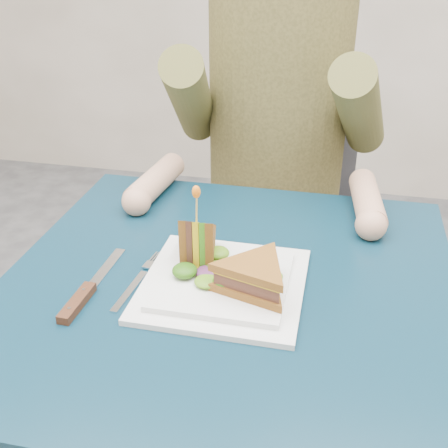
% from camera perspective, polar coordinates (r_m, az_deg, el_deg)
% --- Properties ---
extents(table, '(0.75, 0.75, 0.73)m').
position_cam_1_polar(table, '(0.98, 0.33, -9.67)').
color(table, '#082130').
rests_on(table, ground).
extents(chair, '(0.42, 0.40, 0.93)m').
position_cam_1_polar(chair, '(1.62, 5.42, 2.13)').
color(chair, '#47474C').
rests_on(chair, ground).
extents(diner, '(0.54, 0.59, 0.74)m').
position_cam_1_polar(diner, '(1.39, 5.51, 14.03)').
color(diner, '#4B4522').
rests_on(diner, chair).
extents(plate, '(0.26, 0.26, 0.02)m').
position_cam_1_polar(plate, '(0.92, -0.06, -5.98)').
color(plate, white).
rests_on(plate, table).
extents(sandwich_flat, '(0.18, 0.18, 0.05)m').
position_cam_1_polar(sandwich_flat, '(0.87, 3.14, -5.36)').
color(sandwich_flat, brown).
rests_on(sandwich_flat, plate).
extents(sandwich_upright, '(0.08, 0.12, 0.12)m').
position_cam_1_polar(sandwich_upright, '(0.94, -2.71, -1.79)').
color(sandwich_upright, brown).
rests_on(sandwich_upright, plate).
extents(fork, '(0.03, 0.18, 0.01)m').
position_cam_1_polar(fork, '(0.94, -8.80, -5.80)').
color(fork, silver).
rests_on(fork, table).
extents(knife, '(0.02, 0.22, 0.02)m').
position_cam_1_polar(knife, '(0.92, -14.14, -7.09)').
color(knife, silver).
rests_on(knife, table).
extents(toothpick, '(0.01, 0.01, 0.06)m').
position_cam_1_polar(toothpick, '(0.91, -2.80, 1.69)').
color(toothpick, tan).
rests_on(toothpick, sandwich_upright).
extents(toothpick_frill, '(0.01, 0.01, 0.02)m').
position_cam_1_polar(toothpick_frill, '(0.90, -2.84, 3.28)').
color(toothpick_frill, orange).
rests_on(toothpick_frill, sandwich_upright).
extents(lettuce_spill, '(0.15, 0.13, 0.02)m').
position_cam_1_polar(lettuce_spill, '(0.91, 0.38, -4.58)').
color(lettuce_spill, '#337A14').
rests_on(lettuce_spill, plate).
extents(onion_ring, '(0.04, 0.04, 0.02)m').
position_cam_1_polar(onion_ring, '(0.90, 0.94, -4.56)').
color(onion_ring, '#9E4C7A').
rests_on(onion_ring, plate).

